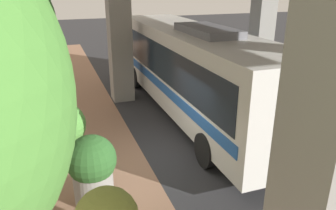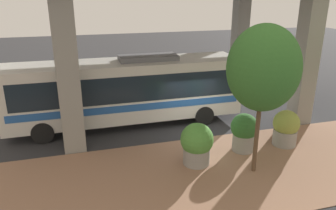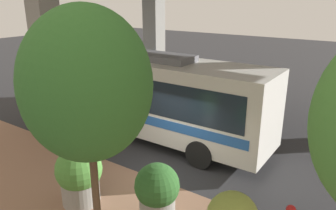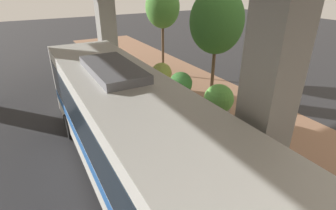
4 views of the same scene
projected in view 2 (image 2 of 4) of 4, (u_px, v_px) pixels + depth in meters
The scene contains 8 objects.
ground_plane at pixel (201, 138), 15.39m from camera, with size 80.00×80.00×0.00m, color #2D2D30.
sidewalk_strip at pixel (229, 170), 12.67m from camera, with size 6.00×40.00×0.02m.
bus at pixel (126, 88), 16.39m from camera, with size 2.63×11.56×3.53m.
fire_hydrant at pixel (288, 122), 15.84m from camera, with size 0.51×0.24×1.06m.
planter_front at pixel (244, 132), 13.90m from camera, with size 1.15×1.15×1.69m.
planter_middle at pixel (286, 128), 14.45m from camera, with size 1.15×1.15×1.63m.
planter_back at pixel (197, 144), 12.83m from camera, with size 1.30×1.30×1.72m.
street_tree_near at pixel (263, 68), 11.26m from camera, with size 2.54×2.54×5.56m.
Camera 2 is at (-13.03, 5.34, 6.58)m, focal length 35.00 mm.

